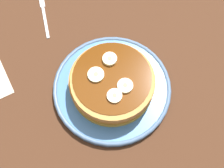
{
  "coord_description": "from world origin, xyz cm",
  "views": [
    {
      "loc": [
        28.54,
        -3.38,
        69.07
      ],
      "look_at": [
        0.0,
        0.0,
        3.39
      ],
      "focal_mm": 52.95,
      "sensor_mm": 36.0,
      "label": 1
    }
  ],
  "objects_px": {
    "pancake_stack": "(111,83)",
    "banana_slice_0": "(112,59)",
    "plate": "(112,88)",
    "banana_slice_3": "(96,75)",
    "banana_slice_2": "(125,86)",
    "fork": "(44,13)",
    "banana_slice_1": "(113,96)"
  },
  "relations": [
    {
      "from": "plate",
      "to": "fork",
      "type": "xyz_separation_m",
      "value": [
        -0.23,
        -0.15,
        -0.01
      ]
    },
    {
      "from": "banana_slice_0",
      "to": "banana_slice_3",
      "type": "relative_size",
      "value": 0.9
    },
    {
      "from": "banana_slice_2",
      "to": "banana_slice_3",
      "type": "height_order",
      "value": "same"
    },
    {
      "from": "pancake_stack",
      "to": "banana_slice_3",
      "type": "bearing_deg",
      "value": -107.57
    },
    {
      "from": "banana_slice_0",
      "to": "banana_slice_3",
      "type": "xyz_separation_m",
      "value": [
        0.03,
        -0.04,
        -0.0
      ]
    },
    {
      "from": "pancake_stack",
      "to": "banana_slice_0",
      "type": "relative_size",
      "value": 6.1
    },
    {
      "from": "banana_slice_1",
      "to": "banana_slice_2",
      "type": "xyz_separation_m",
      "value": [
        -0.02,
        0.03,
        0.0
      ]
    },
    {
      "from": "plate",
      "to": "banana_slice_0",
      "type": "height_order",
      "value": "banana_slice_0"
    },
    {
      "from": "pancake_stack",
      "to": "banana_slice_2",
      "type": "height_order",
      "value": "banana_slice_2"
    },
    {
      "from": "pancake_stack",
      "to": "plate",
      "type": "bearing_deg",
      "value": 125.12
    },
    {
      "from": "banana_slice_2",
      "to": "fork",
      "type": "distance_m",
      "value": 0.31
    },
    {
      "from": "banana_slice_2",
      "to": "banana_slice_3",
      "type": "bearing_deg",
      "value": -119.3
    },
    {
      "from": "banana_slice_0",
      "to": "pancake_stack",
      "type": "bearing_deg",
      "value": -8.14
    },
    {
      "from": "pancake_stack",
      "to": "banana_slice_2",
      "type": "distance_m",
      "value": 0.05
    },
    {
      "from": "banana_slice_1",
      "to": "banana_slice_2",
      "type": "distance_m",
      "value": 0.03
    },
    {
      "from": "banana_slice_0",
      "to": "fork",
      "type": "bearing_deg",
      "value": -141.01
    },
    {
      "from": "pancake_stack",
      "to": "fork",
      "type": "relative_size",
      "value": 1.45
    },
    {
      "from": "banana_slice_0",
      "to": "banana_slice_1",
      "type": "bearing_deg",
      "value": -4.92
    },
    {
      "from": "banana_slice_2",
      "to": "banana_slice_3",
      "type": "distance_m",
      "value": 0.07
    },
    {
      "from": "plate",
      "to": "banana_slice_1",
      "type": "xyz_separation_m",
      "value": [
        0.04,
        -0.0,
        0.06
      ]
    },
    {
      "from": "banana_slice_3",
      "to": "fork",
      "type": "xyz_separation_m",
      "value": [
        -0.22,
        -0.11,
        -0.07
      ]
    },
    {
      "from": "plate",
      "to": "banana_slice_2",
      "type": "relative_size",
      "value": 8.11
    },
    {
      "from": "fork",
      "to": "banana_slice_1",
      "type": "bearing_deg",
      "value": 27.91
    },
    {
      "from": "banana_slice_2",
      "to": "fork",
      "type": "relative_size",
      "value": 0.25
    },
    {
      "from": "banana_slice_1",
      "to": "banana_slice_2",
      "type": "height_order",
      "value": "same"
    },
    {
      "from": "fork",
      "to": "banana_slice_0",
      "type": "bearing_deg",
      "value": 38.99
    },
    {
      "from": "pancake_stack",
      "to": "banana_slice_0",
      "type": "height_order",
      "value": "banana_slice_0"
    },
    {
      "from": "plate",
      "to": "fork",
      "type": "height_order",
      "value": "plate"
    },
    {
      "from": "banana_slice_0",
      "to": "banana_slice_2",
      "type": "distance_m",
      "value": 0.07
    },
    {
      "from": "plate",
      "to": "banana_slice_3",
      "type": "distance_m",
      "value": 0.07
    },
    {
      "from": "plate",
      "to": "fork",
      "type": "distance_m",
      "value": 0.27
    },
    {
      "from": "plate",
      "to": "banana_slice_2",
      "type": "bearing_deg",
      "value": 45.69
    }
  ]
}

